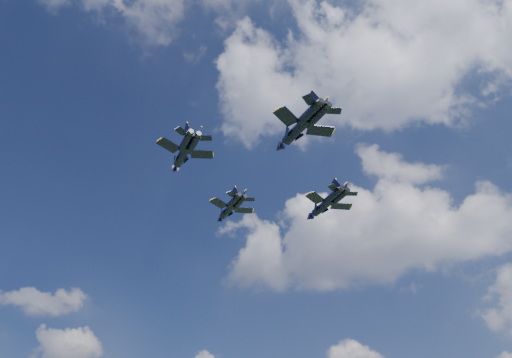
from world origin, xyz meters
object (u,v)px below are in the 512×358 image
at_px(jet_lead, 227,211).
at_px(jet_left, 182,156).
at_px(jet_right, 322,207).
at_px(jet_slot, 295,132).

distance_m(jet_lead, jet_left, 21.65).
relative_size(jet_left, jet_right, 0.95).
distance_m(jet_left, jet_right, 34.30).
height_order(jet_left, jet_right, jet_left).
bearing_deg(jet_lead, jet_right, -39.76).
relative_size(jet_right, jet_slot, 0.91).
xyz_separation_m(jet_right, jet_slot, (2.86, -25.48, 1.61)).
bearing_deg(jet_left, jet_slot, -46.42).
bearing_deg(jet_slot, jet_left, 127.46).
bearing_deg(jet_right, jet_lead, 139.49).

